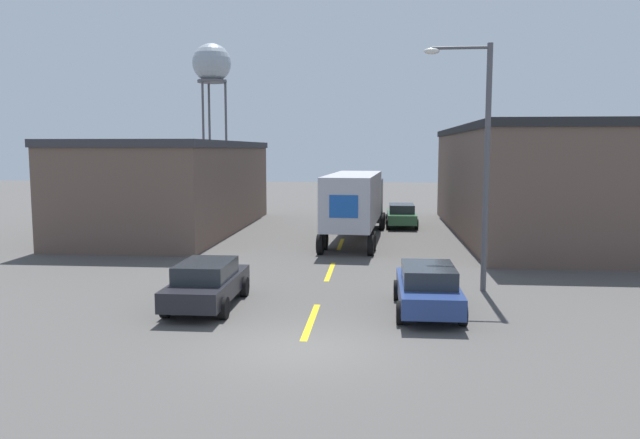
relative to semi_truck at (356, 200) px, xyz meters
name	(u,v)px	position (x,y,z in m)	size (l,w,h in m)	color
ground_plane	(300,349)	(-0.76, -19.65, -2.23)	(160.00, 160.00, 0.00)	#4C4947
road_centerline	(330,271)	(-0.76, -9.53, -2.22)	(0.20, 18.99, 0.01)	gold
warehouse_left	(176,186)	(-11.37, 3.02, 0.55)	(8.21, 19.35, 5.54)	brown
warehouse_right	(548,181)	(11.21, 2.86, 0.97)	(10.91, 22.56, 6.39)	brown
semi_truck	(356,200)	(0.00, 0.00, 0.00)	(3.44, 12.83, 3.74)	black
parked_car_left_near	(207,283)	(-4.27, -15.67, -1.44)	(2.01, 4.71, 1.50)	black
parked_car_right_far	(401,215)	(2.76, 5.82, -1.44)	(2.01, 4.71, 1.50)	#2D5B38
parked_car_right_near	(428,287)	(2.76, -15.70, -1.44)	(2.01, 4.71, 1.50)	navy
water_tower	(212,66)	(-18.80, 40.06, 12.76)	(4.63, 4.63, 17.64)	#47474C
street_lamp	(480,151)	(4.74, -12.54, 2.76)	(2.38, 0.32, 8.70)	#4C4C51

